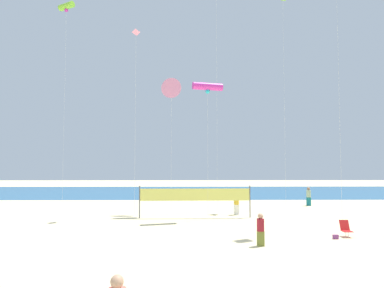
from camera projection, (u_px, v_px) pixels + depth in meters
name	position (u px, v px, depth m)	size (l,w,h in m)	color
ground_plane	(209.00, 248.00, 16.02)	(120.00, 120.00, 0.00)	beige
ocean_band	(195.00, 192.00, 46.37)	(120.00, 20.00, 0.01)	#28608C
beachgoer_maroon_shirt	(261.00, 228.00, 16.50)	(0.37, 0.37, 1.61)	olive
beachgoer_mustard_shirt	(236.00, 203.00, 26.28)	(0.40, 0.40, 1.77)	white
beachgoer_sage_shirt	(309.00, 196.00, 31.73)	(0.40, 0.40, 1.77)	#19727A
folding_beach_chair	(346.00, 228.00, 18.59)	(0.52, 0.65, 0.89)	red
volleyball_net	(195.00, 196.00, 24.83)	(8.36, 0.25, 2.40)	#4C4C51
beach_handbag	(336.00, 237.00, 17.95)	(0.29, 0.14, 0.23)	#7A3872
kite_pink_delta	(172.00, 88.00, 28.50)	(1.77, 0.55, 11.38)	silver
kite_lime_tube	(66.00, 7.00, 34.03)	(1.90, 1.46, 20.49)	silver
kite_lime_diamond	(283.00, 3.00, 31.43)	(0.58, 0.60, 19.98)	silver
kite_pink_diamond	(136.00, 38.00, 26.63)	(0.51, 0.51, 14.81)	silver
kite_magenta_tube	(208.00, 87.00, 24.79)	(2.36, 1.11, 10.10)	silver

